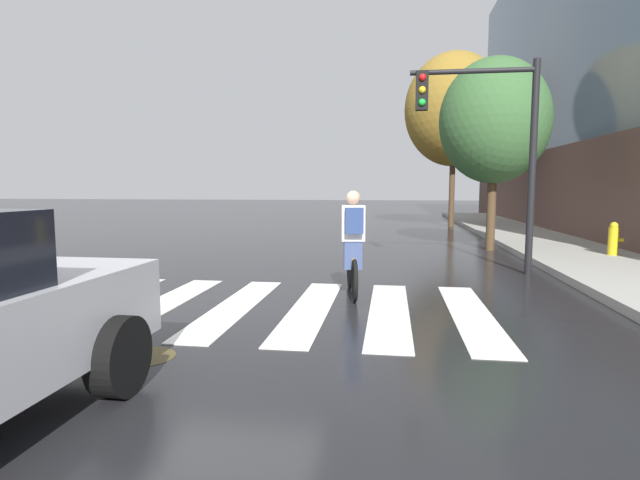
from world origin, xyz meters
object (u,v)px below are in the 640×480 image
Objects in this scene: cyclist at (353,244)px; traffic_light_near at (490,130)px; street_tree_near at (494,121)px; manhole_cover at (144,357)px; street_tree_mid at (454,110)px; fire_hydrant at (613,239)px.

traffic_light_near reaches higher than cyclist.
street_tree_near is (0.83, 3.91, 0.65)m from traffic_light_near.
street_tree_near is at bearing 78.05° from traffic_light_near.
street_tree_near is (5.24, 9.60, 3.51)m from manhole_cover.
traffic_light_near is (4.41, 5.68, 2.86)m from manhole_cover.
cyclist is 0.23× the size of street_tree_mid.
street_tree_near reaches higher than manhole_cover.
street_tree_near is 0.70× the size of street_tree_mid.
traffic_light_near is 0.81× the size of street_tree_near.
street_tree_near is at bearing -89.19° from street_tree_mid.
street_tree_mid is (3.21, 14.59, 4.20)m from cyclist.
street_tree_near is at bearing 62.61° from cyclist.
cyclist reaches higher than manhole_cover.
street_tree_mid is at bearing 73.91° from manhole_cover.
fire_hydrant is 0.10× the size of street_tree_mid.
street_tree_mid is at bearing 86.63° from traffic_light_near.
street_tree_mid is (-0.12, 8.17, 1.53)m from street_tree_near.
cyclist is 7.44m from fire_hydrant.
manhole_cover is at bearing -127.83° from traffic_light_near.
cyclist is 2.18× the size of fire_hydrant.
manhole_cover is 0.09× the size of street_tree_mid.
cyclist is at bearing -141.15° from fire_hydrant.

